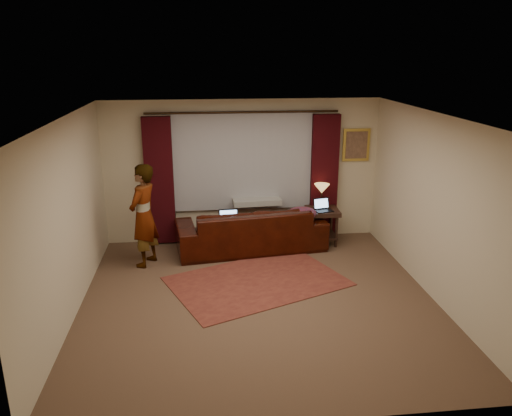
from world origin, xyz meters
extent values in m
cube|color=brown|center=(0.00, 0.00, -0.01)|extent=(5.00, 5.00, 0.01)
cube|color=silver|center=(0.00, 0.00, 2.60)|extent=(5.00, 5.00, 0.02)
cube|color=beige|center=(0.00, 2.50, 1.30)|extent=(5.00, 0.02, 2.60)
cube|color=beige|center=(0.00, -2.50, 1.30)|extent=(5.00, 0.02, 2.60)
cube|color=beige|center=(-2.50, 0.00, 1.30)|extent=(0.02, 5.00, 2.60)
cube|color=beige|center=(2.50, 0.00, 1.30)|extent=(0.02, 5.00, 2.60)
cube|color=#9C9DA4|center=(0.00, 2.44, 1.50)|extent=(2.50, 0.05, 1.80)
cube|color=black|center=(-1.50, 2.39, 1.18)|extent=(0.50, 0.14, 2.30)
cube|color=black|center=(1.50, 2.39, 1.18)|extent=(0.50, 0.14, 2.30)
cylinder|color=black|center=(0.00, 2.39, 2.38)|extent=(0.04, 0.04, 3.40)
cube|color=gold|center=(2.10, 2.47, 1.75)|extent=(0.50, 0.04, 0.60)
imported|color=black|center=(0.09, 1.95, 0.53)|extent=(2.73, 1.45, 1.05)
cube|color=#9D9C96|center=(0.24, 2.31, 1.06)|extent=(0.89, 0.40, 0.10)
ellipsoid|color=#5E283E|center=(1.00, 1.89, 0.64)|extent=(0.59, 0.48, 0.23)
cube|color=maroon|center=(0.05, 0.59, 0.01)|extent=(3.00, 2.55, 0.01)
cube|color=black|center=(1.42, 2.07, 0.33)|extent=(0.59, 0.59, 0.66)
imported|color=#9D9C96|center=(-1.71, 1.46, 0.85)|extent=(0.66, 0.66, 1.71)
camera|label=1|loc=(-0.75, -6.36, 3.42)|focal=35.00mm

